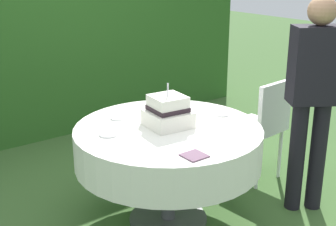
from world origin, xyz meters
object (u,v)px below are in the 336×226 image
cake_table (168,145)px  napkin_stack (194,156)px  wedding_cake (168,112)px  serving_plate_left (109,134)px  serving_plate_far (118,118)px  serving_plate_near (222,114)px  garden_chair (264,121)px  standing_person (314,92)px

cake_table → napkin_stack: size_ratio=9.76×
wedding_cake → serving_plate_left: bearing=167.5°
serving_plate_far → serving_plate_near: bearing=-31.1°
serving_plate_near → serving_plate_far: (-0.66, 0.40, 0.00)m
serving_plate_left → garden_chair: garden_chair is taller
cake_table → standing_person: 1.11m
cake_table → napkin_stack: (-0.17, -0.48, 0.14)m
cake_table → serving_plate_far: serving_plate_far is taller
wedding_cake → garden_chair: wedding_cake is taller
wedding_cake → serving_plate_left: wedding_cake is taller
wedding_cake → serving_plate_near: bearing=-7.9°
cake_table → serving_plate_far: (-0.18, 0.36, 0.14)m
serving_plate_far → napkin_stack: size_ratio=0.83×
napkin_stack → standing_person: bearing=-0.2°
serving_plate_far → serving_plate_left: (-0.22, -0.24, 0.00)m
wedding_cake → napkin_stack: size_ratio=2.41×
wedding_cake → serving_plate_left: 0.44m
serving_plate_left → garden_chair: bearing=-3.5°
serving_plate_left → garden_chair: (1.43, -0.09, -0.19)m
wedding_cake → cake_table: bearing=-126.8°
serving_plate_far → standing_person: bearing=-37.1°
wedding_cake → serving_plate_far: 0.40m
wedding_cake → serving_plate_far: bearing=121.5°
cake_table → garden_chair: 1.03m
garden_chair → standing_person: size_ratio=0.56×
serving_plate_far → standing_person: 1.42m
cake_table → serving_plate_left: size_ratio=10.57×
garden_chair → cake_table: bearing=-178.1°
standing_person → serving_plate_far: bearing=142.9°
napkin_stack → standing_person: size_ratio=0.08×
napkin_stack → garden_chair: size_ratio=0.15×
napkin_stack → garden_chair: garden_chair is taller
serving_plate_near → napkin_stack: serving_plate_near is taller
serving_plate_left → standing_person: size_ratio=0.08×
serving_plate_near → napkin_stack: (-0.65, -0.45, -0.00)m
serving_plate_far → garden_chair: garden_chair is taller
standing_person → wedding_cake: bearing=150.8°
garden_chair → standing_person: (-0.09, -0.52, 0.39)m
cake_table → napkin_stack: bearing=-109.7°
serving_plate_left → wedding_cake: bearing=-12.5°
serving_plate_near → garden_chair: bearing=7.2°
serving_plate_far → cake_table: bearing=-63.1°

